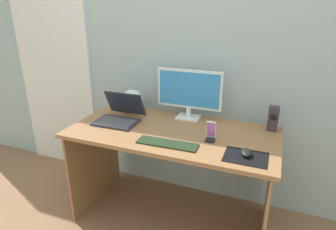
{
  "coord_description": "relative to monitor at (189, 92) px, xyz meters",
  "views": [
    {
      "loc": [
        0.64,
        -1.72,
        1.56
      ],
      "look_at": [
        -0.03,
        -0.02,
        0.87
      ],
      "focal_mm": 30.42,
      "sensor_mm": 36.0,
      "label": 1
    }
  ],
  "objects": [
    {
      "name": "fishbowl",
      "position": [
        -0.49,
        -0.02,
        -0.12
      ],
      "size": [
        0.19,
        0.19,
        0.19
      ],
      "primitive_type": "sphere",
      "color": "silver",
      "rests_on": "desk"
    },
    {
      "name": "wall_back",
      "position": [
        -0.03,
        0.16,
        0.29
      ],
      "size": [
        6.0,
        0.04,
        2.5
      ],
      "primitive_type": "cube",
      "color": "#A0B2B5",
      "rests_on": "ground_plane"
    },
    {
      "name": "mousepad",
      "position": [
        0.5,
        -0.47,
        -0.21
      ],
      "size": [
        0.25,
        0.2,
        0.0
      ],
      "primitive_type": "cube",
      "color": "black",
      "rests_on": "desk"
    },
    {
      "name": "monitor",
      "position": [
        0.0,
        0.0,
        0.0
      ],
      "size": [
        0.51,
        0.14,
        0.38
      ],
      "color": "white",
      "rests_on": "desk"
    },
    {
      "name": "mouse",
      "position": [
        0.5,
        -0.45,
        -0.19
      ],
      "size": [
        0.08,
        0.11,
        0.04
      ],
      "primitive_type": "ellipsoid",
      "rotation": [
        0.0,
        0.0,
        0.17
      ],
      "color": "black",
      "rests_on": "mousepad"
    },
    {
      "name": "door_left",
      "position": [
        -1.4,
        0.13,
        0.05
      ],
      "size": [
        0.82,
        0.02,
        2.02
      ],
      "primitive_type": "cube",
      "color": "white",
      "rests_on": "ground_plane"
    },
    {
      "name": "speaker_right",
      "position": [
        0.62,
        -0.01,
        -0.12
      ],
      "size": [
        0.07,
        0.07,
        0.17
      ],
      "color": "#382B39",
      "rests_on": "desk"
    },
    {
      "name": "ground_plane",
      "position": [
        -0.03,
        -0.27,
        -0.96
      ],
      "size": [
        8.0,
        8.0,
        0.0
      ],
      "primitive_type": "plane",
      "color": "#875E41"
    },
    {
      "name": "laptop",
      "position": [
        -0.47,
        -0.25,
        -0.17
      ],
      "size": [
        0.32,
        0.31,
        0.21
      ],
      "color": "#2C2C39",
      "rests_on": "desk"
    },
    {
      "name": "desk",
      "position": [
        -0.03,
        -0.27,
        -0.36
      ],
      "size": [
        1.45,
        0.71,
        0.75
      ],
      "color": "#996841",
      "rests_on": "ground_plane"
    },
    {
      "name": "keyboard_external",
      "position": [
        0.01,
        -0.49,
        -0.21
      ],
      "size": [
        0.4,
        0.12,
        0.01
      ],
      "primitive_type": "cube",
      "rotation": [
        0.0,
        0.0,
        0.03
      ],
      "color": "#202F1A",
      "rests_on": "desk"
    },
    {
      "name": "phone_in_dock",
      "position": [
        0.26,
        -0.34,
        -0.16
      ],
      "size": [
        0.06,
        0.05,
        0.14
      ],
      "color": "black",
      "rests_on": "desk"
    }
  ]
}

